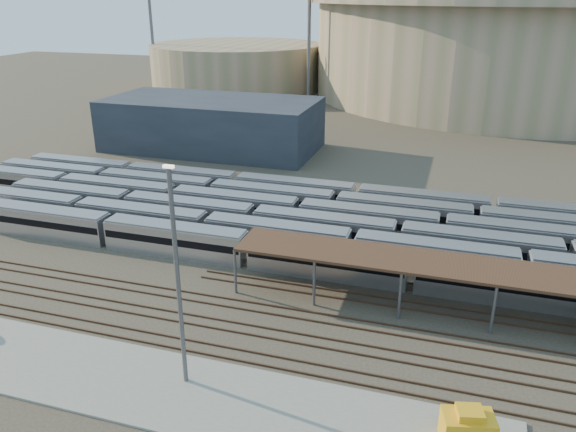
# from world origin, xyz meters

# --- Properties ---
(ground) EXTENTS (420.00, 420.00, 0.00)m
(ground) POSITION_xyz_m (0.00, 0.00, 0.00)
(ground) COLOR #383026
(ground) RESTS_ON ground
(apron) EXTENTS (50.00, 9.00, 0.20)m
(apron) POSITION_xyz_m (-5.00, -15.00, 0.10)
(apron) COLOR gray
(apron) RESTS_ON ground
(subway_trains) EXTENTS (128.30, 23.90, 3.60)m
(subway_trains) POSITION_xyz_m (1.57, 18.50, 1.80)
(subway_trains) COLOR silver
(subway_trains) RESTS_ON ground
(inspection_shed) EXTENTS (60.30, 6.00, 5.30)m
(inspection_shed) POSITION_xyz_m (22.00, 4.00, 4.98)
(inspection_shed) COLOR #59585D
(inspection_shed) RESTS_ON ground
(empty_tracks) EXTENTS (170.00, 9.62, 0.18)m
(empty_tracks) POSITION_xyz_m (0.00, -5.00, 0.09)
(empty_tracks) COLOR #4C3323
(empty_tracks) RESTS_ON ground
(stadium) EXTENTS (124.00, 124.00, 32.50)m
(stadium) POSITION_xyz_m (25.00, 140.00, 16.47)
(stadium) COLOR gray
(stadium) RESTS_ON ground
(secondary_arena) EXTENTS (56.00, 56.00, 14.00)m
(secondary_arena) POSITION_xyz_m (-60.00, 130.00, 7.00)
(secondary_arena) COLOR gray
(secondary_arena) RESTS_ON ground
(service_building) EXTENTS (42.00, 20.00, 10.00)m
(service_building) POSITION_xyz_m (-35.00, 55.00, 5.00)
(service_building) COLOR #1E232D
(service_building) RESTS_ON ground
(floodlight_0) EXTENTS (4.00, 1.00, 38.40)m
(floodlight_0) POSITION_xyz_m (-30.00, 110.00, 20.65)
(floodlight_0) COLOR #59585D
(floodlight_0) RESTS_ON ground
(floodlight_1) EXTENTS (4.00, 1.00, 38.40)m
(floodlight_1) POSITION_xyz_m (-85.00, 120.00, 20.65)
(floodlight_1) COLOR #59585D
(floodlight_1) RESTS_ON ground
(floodlight_3) EXTENTS (4.00, 1.00, 38.40)m
(floodlight_3) POSITION_xyz_m (-10.00, 160.00, 20.65)
(floodlight_3) COLOR #59585D
(floodlight_3) RESTS_ON ground
(yard_light_pole) EXTENTS (0.81, 0.36, 18.37)m
(yard_light_pole) POSITION_xyz_m (-6.29, -13.65, 9.47)
(yard_light_pole) COLOR #59585D
(yard_light_pole) RESTS_ON apron
(yellow_equipment) EXTENTS (4.00, 3.01, 2.23)m
(yellow_equipment) POSITION_xyz_m (15.75, -13.79, 1.32)
(yellow_equipment) COLOR orange
(yellow_equipment) RESTS_ON apron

